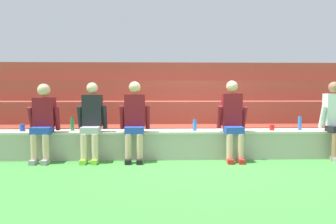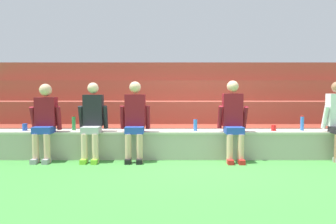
% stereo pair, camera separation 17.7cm
% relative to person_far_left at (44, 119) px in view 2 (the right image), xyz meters
% --- Properties ---
extents(ground_plane, '(80.00, 80.00, 0.00)m').
position_rel_person_far_left_xyz_m(ground_plane, '(2.76, 0.01, -0.74)').
color(ground_plane, '#428E3D').
extents(stone_seating_wall, '(9.20, 0.52, 0.51)m').
position_rel_person_far_left_xyz_m(stone_seating_wall, '(2.76, 0.25, -0.47)').
color(stone_seating_wall, '#B7AF9E').
rests_on(stone_seating_wall, ground).
extents(brick_bleachers, '(10.39, 3.02, 2.00)m').
position_rel_person_far_left_xyz_m(brick_bleachers, '(2.76, 2.60, 0.01)').
color(brick_bleachers, maroon).
rests_on(brick_bleachers, ground).
extents(person_far_left, '(0.54, 0.52, 1.38)m').
position_rel_person_far_left_xyz_m(person_far_left, '(0.00, 0.00, 0.00)').
color(person_far_left, '#DBAD89').
rests_on(person_far_left, ground).
extents(person_left_of_center, '(0.52, 0.57, 1.40)m').
position_rel_person_far_left_xyz_m(person_left_of_center, '(0.84, 0.03, -0.00)').
color(person_left_of_center, beige).
rests_on(person_left_of_center, ground).
extents(person_center, '(0.54, 0.52, 1.42)m').
position_rel_person_far_left_xyz_m(person_center, '(1.61, -0.00, 0.01)').
color(person_center, '#DBAD89').
rests_on(person_center, ground).
extents(person_right_of_center, '(0.53, 0.55, 1.43)m').
position_rel_person_far_left_xyz_m(person_right_of_center, '(3.36, -0.01, 0.02)').
color(person_right_of_center, '#DBAD89').
rests_on(person_right_of_center, ground).
extents(water_bottle_mid_left, '(0.07, 0.07, 0.28)m').
position_rel_person_far_left_xyz_m(water_bottle_mid_left, '(0.43, 0.29, -0.10)').
color(water_bottle_mid_left, green).
rests_on(water_bottle_mid_left, stone_seating_wall).
extents(water_bottle_mid_right, '(0.07, 0.07, 0.23)m').
position_rel_person_far_left_xyz_m(water_bottle_mid_right, '(2.70, 0.20, -0.12)').
color(water_bottle_mid_right, blue).
rests_on(water_bottle_mid_right, stone_seating_wall).
extents(water_bottle_near_right, '(0.06, 0.06, 0.28)m').
position_rel_person_far_left_xyz_m(water_bottle_near_right, '(4.70, 0.25, -0.10)').
color(water_bottle_near_right, blue).
rests_on(water_bottle_near_right, stone_seating_wall).
extents(plastic_cup_middle, '(0.09, 0.09, 0.11)m').
position_rel_person_far_left_xyz_m(plastic_cup_middle, '(4.15, 0.21, -0.18)').
color(plastic_cup_middle, red).
rests_on(plastic_cup_middle, stone_seating_wall).
extents(plastic_cup_right_end, '(0.09, 0.09, 0.13)m').
position_rel_person_far_left_xyz_m(plastic_cup_right_end, '(-0.46, 0.23, -0.17)').
color(plastic_cup_right_end, blue).
rests_on(plastic_cup_right_end, stone_seating_wall).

